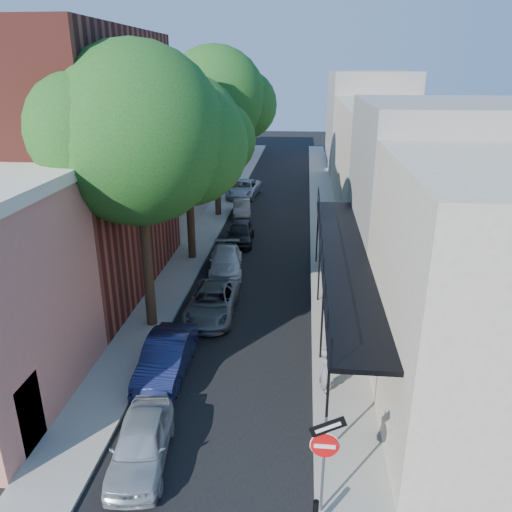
% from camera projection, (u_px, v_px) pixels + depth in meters
% --- Properties ---
extents(road_surface, '(6.00, 64.00, 0.01)m').
position_uv_depth(road_surface, '(272.00, 206.00, 39.66)').
color(road_surface, black).
rests_on(road_surface, ground).
extents(sidewalk_left, '(2.00, 64.00, 0.12)m').
position_uv_depth(sidewalk_left, '(222.00, 205.00, 40.00)').
color(sidewalk_left, gray).
rests_on(sidewalk_left, ground).
extents(sidewalk_right, '(2.00, 64.00, 0.12)m').
position_uv_depth(sidewalk_right, '(323.00, 207.00, 39.27)').
color(sidewalk_right, gray).
rests_on(sidewalk_right, ground).
extents(buildings_left, '(10.10, 59.10, 12.00)m').
position_uv_depth(buildings_left, '(149.00, 144.00, 37.59)').
color(buildings_left, '#B56B5C').
rests_on(buildings_left, ground).
extents(buildings_right, '(9.80, 55.00, 10.00)m').
position_uv_depth(buildings_right, '(394.00, 153.00, 36.80)').
color(buildings_right, beige).
rests_on(buildings_right, ground).
extents(sign_post, '(0.89, 0.17, 2.99)m').
position_uv_depth(sign_post, '(325.00, 449.00, 11.64)').
color(sign_post, '#595B60').
rests_on(sign_post, ground).
extents(oak_near, '(7.48, 6.80, 11.42)m').
position_uv_depth(oak_near, '(150.00, 138.00, 18.80)').
color(oak_near, '#312013').
rests_on(oak_near, ground).
extents(oak_mid, '(6.60, 6.00, 10.20)m').
position_uv_depth(oak_mid, '(195.00, 134.00, 26.51)').
color(oak_mid, '#312013').
rests_on(oak_mid, ground).
extents(oak_far, '(7.70, 7.00, 11.90)m').
position_uv_depth(oak_far, '(222.00, 100.00, 34.49)').
color(oak_far, '#312013').
rests_on(oak_far, ground).
extents(parked_car_a, '(1.92, 3.87, 1.27)m').
position_uv_depth(parked_car_a, '(141.00, 443.00, 13.81)').
color(parked_car_a, '#9098A0').
rests_on(parked_car_a, ground).
extents(parked_car_b, '(1.48, 4.20, 1.38)m').
position_uv_depth(parked_car_b, '(166.00, 357.00, 17.79)').
color(parked_car_b, '#14193F').
rests_on(parked_car_b, ground).
extents(parked_car_c, '(2.12, 4.53, 1.26)m').
position_uv_depth(parked_car_c, '(212.00, 303.00, 22.07)').
color(parked_car_c, '#5A5C62').
rests_on(parked_car_c, ground).
extents(parked_car_d, '(2.20, 4.37, 1.22)m').
position_uv_depth(parked_car_d, '(226.00, 261.00, 26.83)').
color(parked_car_d, silver).
rests_on(parked_car_d, ground).
extents(parked_car_e, '(1.80, 4.09, 1.37)m').
position_uv_depth(parked_car_e, '(240.00, 232.00, 31.23)').
color(parked_car_e, black).
rests_on(parked_car_e, ground).
extents(parked_car_f, '(1.72, 3.70, 1.17)m').
position_uv_depth(parked_car_f, '(242.00, 208.00, 37.00)').
color(parked_car_f, slate).
rests_on(parked_car_f, ground).
extents(parked_car_g, '(2.84, 5.24, 1.40)m').
position_uv_depth(parked_car_g, '(244.00, 189.00, 42.36)').
color(parked_car_g, '#969FA9').
rests_on(parked_car_g, ground).
extents(pedestrian, '(0.41, 0.62, 1.69)m').
position_uv_depth(pedestrian, '(326.00, 371.00, 16.49)').
color(pedestrian, slate).
rests_on(pedestrian, sidewalk_right).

